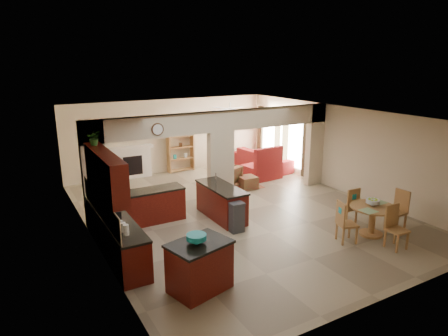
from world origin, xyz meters
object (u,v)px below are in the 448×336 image
dining_table (373,216)px  sofa (262,159)px  kitchen_island (200,266)px  armchair (226,177)px

dining_table → sofa: bearing=79.5°
kitchen_island → sofa: 8.91m
dining_table → armchair: armchair is taller
kitchen_island → dining_table: kitchen_island is taller
kitchen_island → sofa: kitchen_island is taller
kitchen_island → armchair: (3.51, 5.11, -0.10)m
kitchen_island → sofa: (6.01, 6.58, -0.11)m
kitchen_island → armchair: kitchen_island is taller
dining_table → sofa: sofa is taller
dining_table → armchair: bearing=104.5°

